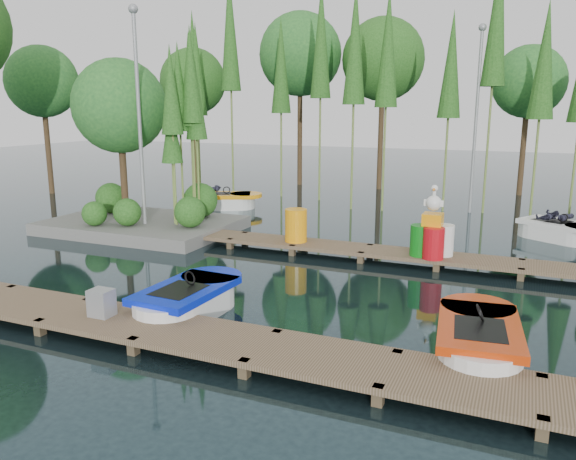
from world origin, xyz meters
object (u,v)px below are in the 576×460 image
at_px(island, 136,137).
at_px(boat_blue, 188,301).
at_px(utility_cabinet, 101,303).
at_px(boat_yellow_far, 224,201).
at_px(boat_red, 478,341).
at_px(drum_cluster, 433,236).
at_px(yellow_barrel, 296,225).

distance_m(island, boat_blue, 9.34).
bearing_deg(utility_cabinet, boat_yellow_far, 109.41).
height_order(island, utility_cabinet, island).
xyz_separation_m(boat_yellow_far, utility_cabinet, (4.38, -12.44, 0.24)).
distance_m(boat_red, drum_cluster, 5.53).
relative_size(boat_red, boat_yellow_far, 0.94).
bearing_deg(island, boat_red, -27.78).
relative_size(boat_yellow_far, yellow_barrel, 3.38).
distance_m(island, utility_cabinet, 9.67).
height_order(boat_red, drum_cluster, drum_cluster).
xyz_separation_m(boat_blue, boat_red, (5.65, 0.23, 0.01)).
bearing_deg(boat_red, island, 145.87).
xyz_separation_m(yellow_barrel, drum_cluster, (3.95, -0.15, 0.08)).
height_order(island, drum_cluster, island).
bearing_deg(utility_cabinet, yellow_barrel, 81.01).
bearing_deg(drum_cluster, boat_yellow_far, 149.37).
height_order(boat_yellow_far, yellow_barrel, boat_yellow_far).
distance_m(island, boat_red, 13.61).
height_order(utility_cabinet, yellow_barrel, yellow_barrel).
height_order(boat_blue, boat_yellow_far, boat_yellow_far).
distance_m(boat_red, boat_yellow_far, 15.49).
relative_size(boat_red, utility_cabinet, 5.95).
bearing_deg(yellow_barrel, utility_cabinet, -98.99).
xyz_separation_m(boat_blue, utility_cabinet, (-1.03, -1.36, 0.28)).
xyz_separation_m(island, yellow_barrel, (6.20, -0.79, -2.40)).
bearing_deg(boat_yellow_far, yellow_barrel, -49.71).
bearing_deg(utility_cabinet, drum_cluster, 53.57).
xyz_separation_m(boat_blue, boat_yellow_far, (-5.41, 11.07, 0.03)).
distance_m(boat_red, yellow_barrel, 7.78).
bearing_deg(boat_red, boat_yellow_far, 129.20).
bearing_deg(yellow_barrel, drum_cluster, -2.19).
relative_size(island, utility_cabinet, 13.04).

